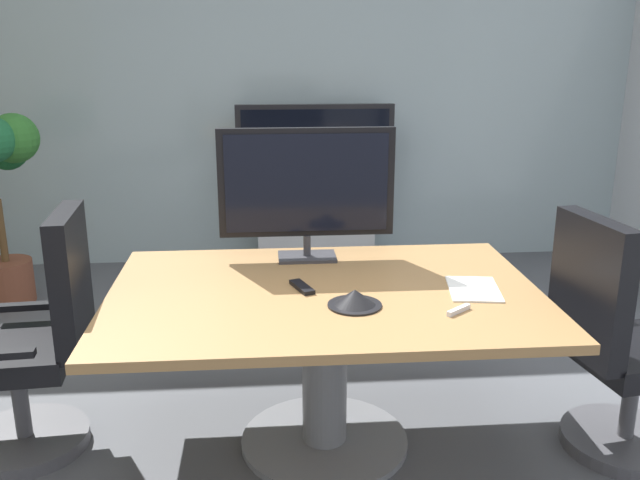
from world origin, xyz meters
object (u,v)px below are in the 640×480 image
tv_monitor (307,186)px  conference_phone (355,299)px  office_chair_left (37,353)px  potted_plant (1,177)px  office_chair_right (617,357)px  remote_control (302,287)px  conference_table (325,330)px  wall_display_unit (315,216)px

tv_monitor → conference_phone: (0.15, -0.64, -0.33)m
office_chair_left → potted_plant: 2.05m
office_chair_right → remote_control: (-1.36, 0.17, 0.30)m
office_chair_left → remote_control: (1.16, -0.07, 0.30)m
conference_table → office_chair_right: bearing=-6.9°
wall_display_unit → remote_control: bearing=-95.6°
office_chair_right → wall_display_unit: wall_display_unit is taller
office_chair_right → tv_monitor: size_ratio=1.30×
office_chair_left → conference_phone: 1.43m
office_chair_right → remote_control: size_ratio=6.41×
potted_plant → conference_phone: bearing=-45.3°
conference_phone → wall_display_unit: bearing=89.1°
wall_display_unit → remote_control: (-0.24, -2.44, 0.32)m
conference_table → remote_control: (-0.10, 0.02, 0.20)m
tv_monitor → wall_display_unit: tv_monitor is taller
conference_table → wall_display_unit: bearing=86.7°
conference_table → tv_monitor: size_ratio=2.19×
office_chair_left → remote_control: bearing=82.0°
office_chair_left → tv_monitor: tv_monitor is taller
conference_table → conference_phone: size_ratio=8.36×
potted_plant → remote_control: (1.92, -1.93, -0.13)m
wall_display_unit → potted_plant: bearing=-166.5°
conference_table → wall_display_unit: (0.14, 2.46, -0.12)m
tv_monitor → remote_control: bearing=-96.5°
conference_table → remote_control: remote_control is taller
tv_monitor → potted_plant: bearing=142.7°
office_chair_right → wall_display_unit: bearing=14.4°
office_chair_left → wall_display_unit: 2.75m
tv_monitor → conference_phone: tv_monitor is taller
tv_monitor → wall_display_unit: size_ratio=0.64×
office_chair_left → potted_plant: potted_plant is taller
conference_phone → conference_table: bearing=118.5°
conference_table → potted_plant: bearing=135.9°
office_chair_left → office_chair_right: bearing=80.0°
conference_table → tv_monitor: 0.71m
office_chair_right → conference_table: bearing=74.5°
office_chair_right → potted_plant: 3.91m
office_chair_right → conference_phone: 1.20m
potted_plant → remote_control: potted_plant is taller
wall_display_unit → conference_phone: bearing=-90.9°
office_chair_left → wall_display_unit: wall_display_unit is taller
conference_table → tv_monitor: (-0.05, 0.45, 0.55)m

